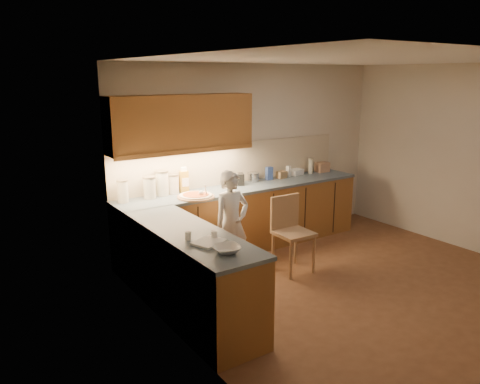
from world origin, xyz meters
The scene contains 24 objects.
room centered at (0.00, 0.00, 1.68)m, with size 4.54×4.50×2.62m.
l_counter centered at (-0.92, 1.25, 0.46)m, with size 3.77×2.62×0.92m.
backsplash centered at (-0.38, 1.99, 1.21)m, with size 3.75×0.02×0.58m, color #C5B699.
upper_cabinets centered at (-1.27, 1.82, 1.85)m, with size 1.95×0.36×0.73m.
pizza_on_board centered at (-1.25, 1.54, 0.94)m, with size 0.48×0.48×0.19m.
child centered at (-1.03, 1.04, 0.66)m, with size 0.48×0.32×1.33m, color white.
wooden_chair centered at (-0.33, 0.76, 0.56)m, with size 0.45×0.45×0.96m.
mixing_bowl centered at (-1.95, -0.28, 0.95)m, with size 0.24×0.24×0.06m, color white.
canister_a centered at (-2.10, 1.83, 1.06)m, with size 0.14×0.14×0.28m.
canister_b centered at (-1.75, 1.83, 1.06)m, with size 0.16×0.16×0.28m.
canister_c centered at (-1.55, 1.89, 1.09)m, with size 0.17×0.17×0.33m.
canister_d centered at (-1.39, 1.89, 1.05)m, with size 0.16×0.16×0.26m.
oil_jug centered at (-1.24, 1.87, 1.08)m, with size 0.13×0.10×0.34m.
toaster centered at (-0.46, 1.84, 1.00)m, with size 0.30×0.24×0.17m.
steel_pot centered at (-0.10, 1.88, 0.99)m, with size 0.18×0.18×0.13m.
blue_box centered at (0.16, 1.84, 1.02)m, with size 0.10×0.07×0.19m, color #304A91.
card_box_a centered at (0.39, 1.84, 0.97)m, with size 0.15×0.11×0.11m, color #A48258.
white_bottle centered at (0.53, 1.85, 1.01)m, with size 0.06×0.06×0.17m, color white.
flat_pack centered at (0.72, 1.89, 0.96)m, with size 0.22×0.15×0.09m, color white.
tall_jar centered at (0.99, 1.84, 1.04)m, with size 0.08×0.08×0.25m.
card_box_b centered at (1.23, 1.84, 1.00)m, with size 0.20×0.15×0.15m, color tan.
dough_cloth centered at (-1.96, 0.01, 0.93)m, with size 0.29×0.23×0.02m, color white.
spice_jar_a centered at (-2.07, 0.20, 0.96)m, with size 0.06×0.06×0.08m, color white.
spice_jar_b centered at (-1.86, 0.07, 0.96)m, with size 0.06×0.06×0.08m, color white.
Camera 1 is at (-4.02, -3.55, 2.44)m, focal length 35.00 mm.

